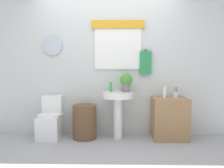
{
  "coord_description": "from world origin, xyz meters",
  "views": [
    {
      "loc": [
        0.15,
        -2.79,
        1.21
      ],
      "look_at": [
        0.08,
        0.8,
        0.93
      ],
      "focal_mm": 35.07,
      "sensor_mm": 36.0,
      "label": 1
    }
  ],
  "objects_px": {
    "pedestal_sink": "(118,104)",
    "wooden_cabinet": "(170,118)",
    "lotion_bottle": "(165,93)",
    "toothbrush_cup": "(176,94)",
    "soap_bottle": "(111,87)",
    "toilet": "(51,121)",
    "potted_plant": "(126,81)",
    "laundry_hamper": "(85,122)"
  },
  "relations": [
    {
      "from": "pedestal_sink",
      "to": "toothbrush_cup",
      "type": "bearing_deg",
      "value": 1.18
    },
    {
      "from": "soap_bottle",
      "to": "toothbrush_cup",
      "type": "distance_m",
      "value": 1.1
    },
    {
      "from": "toothbrush_cup",
      "to": "potted_plant",
      "type": "bearing_deg",
      "value": 177.24
    },
    {
      "from": "toilet",
      "to": "toothbrush_cup",
      "type": "height_order",
      "value": "toothbrush_cup"
    },
    {
      "from": "toilet",
      "to": "lotion_bottle",
      "type": "height_order",
      "value": "lotion_bottle"
    },
    {
      "from": "potted_plant",
      "to": "laundry_hamper",
      "type": "bearing_deg",
      "value": -175.13
    },
    {
      "from": "toilet",
      "to": "lotion_bottle",
      "type": "relative_size",
      "value": 3.94
    },
    {
      "from": "lotion_bottle",
      "to": "toothbrush_cup",
      "type": "bearing_deg",
      "value": 16.75
    },
    {
      "from": "pedestal_sink",
      "to": "toothbrush_cup",
      "type": "distance_m",
      "value": 0.98
    },
    {
      "from": "toilet",
      "to": "soap_bottle",
      "type": "bearing_deg",
      "value": 0.96
    },
    {
      "from": "toilet",
      "to": "laundry_hamper",
      "type": "xyz_separation_m",
      "value": [
        0.59,
        -0.03,
        0.01
      ]
    },
    {
      "from": "laundry_hamper",
      "to": "wooden_cabinet",
      "type": "height_order",
      "value": "wooden_cabinet"
    },
    {
      "from": "toilet",
      "to": "lotion_bottle",
      "type": "distance_m",
      "value": 1.99
    },
    {
      "from": "wooden_cabinet",
      "to": "toothbrush_cup",
      "type": "distance_m",
      "value": 0.41
    },
    {
      "from": "toothbrush_cup",
      "to": "laundry_hamper",
      "type": "bearing_deg",
      "value": -179.25
    },
    {
      "from": "wooden_cabinet",
      "to": "toothbrush_cup",
      "type": "relative_size",
      "value": 3.75
    },
    {
      "from": "pedestal_sink",
      "to": "soap_bottle",
      "type": "height_order",
      "value": "soap_bottle"
    },
    {
      "from": "pedestal_sink",
      "to": "wooden_cabinet",
      "type": "height_order",
      "value": "pedestal_sink"
    },
    {
      "from": "laundry_hamper",
      "to": "pedestal_sink",
      "type": "xyz_separation_m",
      "value": [
        0.56,
        0.0,
        0.31
      ]
    },
    {
      "from": "soap_bottle",
      "to": "lotion_bottle",
      "type": "xyz_separation_m",
      "value": [
        0.89,
        -0.09,
        -0.09
      ]
    },
    {
      "from": "lotion_bottle",
      "to": "pedestal_sink",
      "type": "bearing_deg",
      "value": 177.03
    },
    {
      "from": "soap_bottle",
      "to": "lotion_bottle",
      "type": "height_order",
      "value": "soap_bottle"
    },
    {
      "from": "pedestal_sink",
      "to": "lotion_bottle",
      "type": "relative_size",
      "value": 4.26
    },
    {
      "from": "toilet",
      "to": "pedestal_sink",
      "type": "relative_size",
      "value": 0.92
    },
    {
      "from": "pedestal_sink",
      "to": "lotion_bottle",
      "type": "bearing_deg",
      "value": -2.97
    },
    {
      "from": "lotion_bottle",
      "to": "soap_bottle",
      "type": "bearing_deg",
      "value": 174.23
    },
    {
      "from": "wooden_cabinet",
      "to": "potted_plant",
      "type": "height_order",
      "value": "potted_plant"
    },
    {
      "from": "soap_bottle",
      "to": "toothbrush_cup",
      "type": "xyz_separation_m",
      "value": [
        1.09,
        -0.03,
        -0.12
      ]
    },
    {
      "from": "wooden_cabinet",
      "to": "laundry_hamper",
      "type": "bearing_deg",
      "value": 180.0
    },
    {
      "from": "pedestal_sink",
      "to": "soap_bottle",
      "type": "distance_m",
      "value": 0.31
    },
    {
      "from": "laundry_hamper",
      "to": "lotion_bottle",
      "type": "relative_size",
      "value": 3.06
    },
    {
      "from": "potted_plant",
      "to": "toothbrush_cup",
      "type": "xyz_separation_m",
      "value": [
        0.83,
        -0.04,
        -0.22
      ]
    },
    {
      "from": "pedestal_sink",
      "to": "wooden_cabinet",
      "type": "bearing_deg",
      "value": 0.0
    },
    {
      "from": "lotion_bottle",
      "to": "toothbrush_cup",
      "type": "relative_size",
      "value": 1.0
    },
    {
      "from": "soap_bottle",
      "to": "lotion_bottle",
      "type": "bearing_deg",
      "value": -5.77
    },
    {
      "from": "potted_plant",
      "to": "lotion_bottle",
      "type": "height_order",
      "value": "potted_plant"
    },
    {
      "from": "laundry_hamper",
      "to": "wooden_cabinet",
      "type": "relative_size",
      "value": 0.82
    },
    {
      "from": "toilet",
      "to": "soap_bottle",
      "type": "relative_size",
      "value": 4.44
    },
    {
      "from": "wooden_cabinet",
      "to": "soap_bottle",
      "type": "xyz_separation_m",
      "value": [
        -0.99,
        0.05,
        0.53
      ]
    },
    {
      "from": "toilet",
      "to": "wooden_cabinet",
      "type": "relative_size",
      "value": 1.05
    },
    {
      "from": "pedestal_sink",
      "to": "laundry_hamper",
      "type": "bearing_deg",
      "value": 180.0
    },
    {
      "from": "toilet",
      "to": "wooden_cabinet",
      "type": "height_order",
      "value": "toilet"
    }
  ]
}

